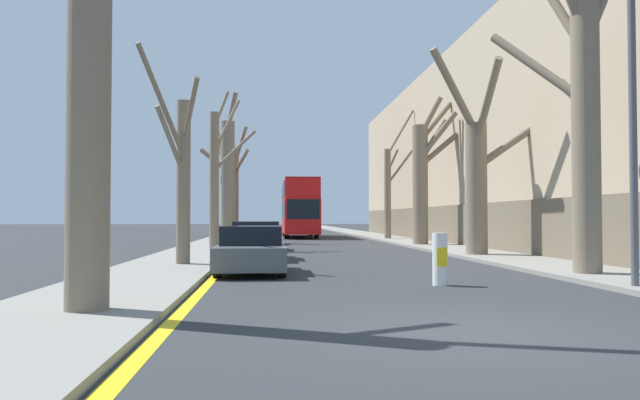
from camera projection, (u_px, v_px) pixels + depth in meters
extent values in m
plane|color=#2B2D30|center=(473.00, 331.00, 8.45)|extent=(300.00, 300.00, 0.00)
cube|color=gray|center=(237.00, 234.00, 57.80)|extent=(2.98, 120.00, 0.12)
cube|color=gray|center=(361.00, 234.00, 58.74)|extent=(2.98, 120.00, 0.12)
cube|color=tan|center=(503.00, 156.00, 40.54)|extent=(10.00, 47.65, 11.20)
cube|color=#6B5E4C|center=(427.00, 224.00, 40.01)|extent=(0.12, 46.70, 2.24)
cube|color=yellow|center=(255.00, 234.00, 57.93)|extent=(0.24, 120.00, 0.01)
cylinder|color=#7A6B56|center=(89.00, 94.00, 9.64)|extent=(0.66, 0.66, 6.90)
cylinder|color=#7A6B56|center=(183.00, 184.00, 19.31)|extent=(0.43, 0.43, 5.18)
cylinder|color=#7A6B56|center=(190.00, 111.00, 18.69)|extent=(0.76, 1.57, 1.84)
cylinder|color=#7A6B56|center=(171.00, 141.00, 18.75)|extent=(0.81, 1.32, 1.98)
cylinder|color=#7A6B56|center=(162.00, 102.00, 18.31)|extent=(1.18, 2.23, 3.04)
cylinder|color=#7A6B56|center=(214.00, 181.00, 29.22)|extent=(0.44, 0.44, 6.51)
cylinder|color=#7A6B56|center=(221.00, 109.00, 29.70)|extent=(0.78, 0.91, 1.86)
cylinder|color=#7A6B56|center=(235.00, 150.00, 29.92)|extent=(2.03, 1.35, 2.11)
cylinder|color=#7A6B56|center=(227.00, 125.00, 30.09)|extent=(1.25, 1.70, 2.75)
cylinder|color=#7A6B56|center=(228.00, 182.00, 38.36)|extent=(0.85, 0.85, 7.49)
cylinder|color=#7A6B56|center=(214.00, 160.00, 38.63)|extent=(1.94, 0.93, 1.58)
cylinder|color=#7A6B56|center=(221.00, 151.00, 39.07)|extent=(1.34, 1.73, 2.24)
cylinder|color=#7A6B56|center=(221.00, 141.00, 38.62)|extent=(1.25, 0.83, 1.92)
cylinder|color=#7A6B56|center=(230.00, 154.00, 39.44)|extent=(0.49, 2.27, 2.31)
cylinder|color=#7A6B56|center=(232.00, 111.00, 38.02)|extent=(0.92, 1.35, 2.27)
cylinder|color=#7A6B56|center=(234.00, 192.00, 47.68)|extent=(0.72, 0.72, 7.02)
cylinder|color=#7A6B56|center=(241.00, 163.00, 46.56)|extent=(1.40, 2.69, 1.80)
cylinder|color=#7A6B56|center=(240.00, 147.00, 46.96)|extent=(1.31, 2.04, 2.97)
cylinder|color=#7A6B56|center=(228.00, 155.00, 47.00)|extent=(1.17, 1.78, 2.89)
cylinder|color=#7A6B56|center=(235.00, 164.00, 46.49)|extent=(0.57, 2.73, 2.58)
cylinder|color=#7A6B56|center=(586.00, 134.00, 16.07)|extent=(0.71, 0.71, 7.41)
cylinder|color=#7A6B56|center=(573.00, 94.00, 16.98)|extent=(0.46, 1.90, 1.25)
cylinder|color=#7A6B56|center=(537.00, 68.00, 17.04)|extent=(1.98, 2.27, 2.40)
cylinder|color=#7A6B56|center=(598.00, 12.00, 16.28)|extent=(1.11, 0.46, 1.90)
cylinder|color=#7A6B56|center=(556.00, 4.00, 16.98)|extent=(1.05, 1.98, 3.16)
cylinder|color=#7A6B56|center=(476.00, 190.00, 24.37)|extent=(0.84, 0.84, 5.25)
cylinder|color=#7A6B56|center=(505.00, 147.00, 24.39)|extent=(2.44, 0.53, 1.81)
cylinder|color=#7A6B56|center=(455.00, 92.00, 23.85)|extent=(2.34, 1.45, 3.17)
cylinder|color=#7A6B56|center=(487.00, 103.00, 23.26)|extent=(0.35, 2.65, 2.99)
cylinder|color=#7A6B56|center=(420.00, 186.00, 33.71)|extent=(0.83, 0.83, 6.56)
cylinder|color=#7A6B56|center=(433.00, 141.00, 33.82)|extent=(1.66, 0.34, 2.39)
cylinder|color=#7A6B56|center=(438.00, 136.00, 33.30)|extent=(2.01, 1.48, 2.52)
cylinder|color=#7A6B56|center=(443.00, 147.00, 33.79)|extent=(2.67, 0.47, 2.32)
cylinder|color=#7A6B56|center=(435.00, 122.00, 34.34)|extent=(2.26, 1.24, 2.43)
cylinder|color=#7A6B56|center=(430.00, 117.00, 33.73)|extent=(1.39, 0.62, 2.18)
cylinder|color=#7A6B56|center=(388.00, 194.00, 43.30)|extent=(0.47, 0.47, 6.33)
cylinder|color=#7A6B56|center=(401.00, 166.00, 43.21)|extent=(2.02, 0.63, 2.69)
cylinder|color=#7A6B56|center=(400.00, 133.00, 43.56)|extent=(2.01, 0.30, 3.24)
cylinder|color=#7A6B56|center=(393.00, 161.00, 42.71)|extent=(0.64, 1.52, 1.57)
cube|color=red|center=(299.00, 216.00, 49.61)|extent=(2.57, 11.61, 2.60)
cube|color=red|center=(299.00, 191.00, 49.67)|extent=(2.52, 11.38, 1.39)
cube|color=#A91111|center=(299.00, 182.00, 49.69)|extent=(2.52, 11.38, 0.12)
cube|color=black|center=(299.00, 210.00, 49.62)|extent=(2.60, 10.22, 1.35)
cube|color=black|center=(299.00, 191.00, 49.67)|extent=(2.60, 10.22, 1.06)
cube|color=black|center=(303.00, 209.00, 43.86)|extent=(2.31, 0.06, 1.42)
cylinder|color=black|center=(286.00, 231.00, 46.02)|extent=(0.30, 1.08, 1.08)
cylinder|color=black|center=(317.00, 231.00, 46.20)|extent=(0.30, 1.08, 1.08)
cylinder|color=black|center=(284.00, 230.00, 52.73)|extent=(0.30, 1.08, 1.08)
cylinder|color=black|center=(311.00, 230.00, 52.91)|extent=(0.30, 1.08, 1.08)
cube|color=#4C5156|center=(251.00, 256.00, 17.23)|extent=(1.88, 4.14, 0.61)
cube|color=black|center=(252.00, 235.00, 17.49)|extent=(1.65, 2.15, 0.52)
cylinder|color=black|center=(217.00, 266.00, 15.92)|extent=(0.20, 0.61, 0.61)
cylinder|color=black|center=(282.00, 265.00, 16.05)|extent=(0.20, 0.61, 0.61)
cylinder|color=black|center=(224.00, 259.00, 18.40)|extent=(0.20, 0.61, 0.61)
cylinder|color=black|center=(281.00, 259.00, 18.53)|extent=(0.20, 0.61, 0.61)
cube|color=#9EA3AD|center=(256.00, 246.00, 22.95)|extent=(1.89, 4.04, 0.65)
cube|color=black|center=(256.00, 229.00, 23.20)|extent=(1.66, 2.10, 0.57)
cylinder|color=black|center=(231.00, 252.00, 21.66)|extent=(0.20, 0.66, 0.66)
cylinder|color=black|center=(279.00, 252.00, 21.80)|extent=(0.20, 0.66, 0.66)
cylinder|color=black|center=(235.00, 249.00, 24.08)|extent=(0.20, 0.66, 0.66)
cylinder|color=black|center=(278.00, 249.00, 24.22)|extent=(0.20, 0.66, 0.66)
cube|color=#4C5156|center=(259.00, 240.00, 29.50)|extent=(1.85, 4.17, 0.57)
cube|color=black|center=(259.00, 229.00, 29.77)|extent=(1.62, 2.17, 0.51)
cylinder|color=black|center=(241.00, 244.00, 28.19)|extent=(0.20, 0.66, 0.66)
cylinder|color=black|center=(277.00, 244.00, 28.32)|extent=(0.20, 0.66, 0.66)
cylinder|color=black|center=(243.00, 242.00, 30.68)|extent=(0.20, 0.66, 0.66)
cylinder|color=black|center=(276.00, 242.00, 30.81)|extent=(0.20, 0.66, 0.66)
cube|color=#4C5156|center=(261.00, 236.00, 36.10)|extent=(1.81, 4.51, 0.63)
cube|color=black|center=(261.00, 226.00, 36.39)|extent=(1.60, 2.35, 0.52)
cylinder|color=black|center=(246.00, 240.00, 34.69)|extent=(0.20, 0.64, 0.64)
cylinder|color=black|center=(275.00, 240.00, 34.81)|extent=(0.20, 0.64, 0.64)
cylinder|color=black|center=(248.00, 238.00, 37.38)|extent=(0.20, 0.64, 0.64)
cylinder|color=black|center=(275.00, 238.00, 37.51)|extent=(0.20, 0.64, 0.64)
cylinder|color=#4C4F54|center=(632.00, 74.00, 13.05)|extent=(0.16, 0.16, 9.10)
cylinder|color=white|center=(440.00, 259.00, 14.14)|extent=(0.34, 0.34, 1.19)
cube|color=yellow|center=(442.00, 257.00, 13.96)|extent=(0.24, 0.01, 0.43)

